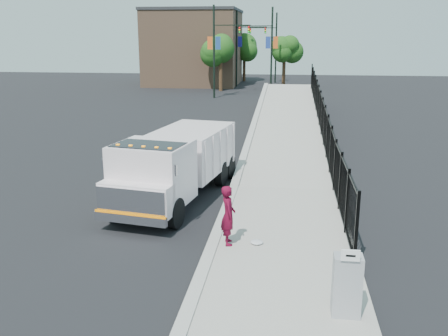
# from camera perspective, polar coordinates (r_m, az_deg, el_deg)

# --- Properties ---
(ground) EXTENTS (120.00, 120.00, 0.00)m
(ground) POSITION_cam_1_polar(r_m,az_deg,el_deg) (14.48, -0.54, -7.12)
(ground) COLOR black
(ground) RESTS_ON ground
(sidewalk) EXTENTS (3.55, 12.00, 0.12)m
(sidewalk) POSITION_cam_1_polar(r_m,az_deg,el_deg) (12.51, 7.08, -10.65)
(sidewalk) COLOR #9E998E
(sidewalk) RESTS_ON ground
(curb) EXTENTS (0.30, 12.00, 0.16)m
(curb) POSITION_cam_1_polar(r_m,az_deg,el_deg) (12.64, -1.81, -10.16)
(curb) COLOR #ADAAA3
(curb) RESTS_ON ground
(ramp) EXTENTS (3.95, 24.06, 3.19)m
(ramp) POSITION_cam_1_polar(r_m,az_deg,el_deg) (29.80, 7.80, 4.26)
(ramp) COLOR #9E998E
(ramp) RESTS_ON ground
(iron_fence) EXTENTS (0.10, 28.00, 1.80)m
(iron_fence) POSITION_cam_1_polar(r_m,az_deg,el_deg) (25.76, 11.07, 4.49)
(iron_fence) COLOR black
(iron_fence) RESTS_ON ground
(truck) EXTENTS (3.34, 7.20, 2.37)m
(truck) POSITION_cam_1_polar(r_m,az_deg,el_deg) (16.77, -5.61, 0.68)
(truck) COLOR black
(truck) RESTS_ON ground
(worker) EXTENTS (0.50, 0.65, 1.59)m
(worker) POSITION_cam_1_polar(r_m,az_deg,el_deg) (13.01, 0.48, -5.41)
(worker) COLOR #58071E
(worker) RESTS_ON sidewalk
(utility_cabinet) EXTENTS (0.55, 0.40, 1.25)m
(utility_cabinet) POSITION_cam_1_polar(r_m,az_deg,el_deg) (10.20, 13.86, -12.91)
(utility_cabinet) COLOR gray
(utility_cabinet) RESTS_ON sidewalk
(arrow_sign) EXTENTS (0.35, 0.04, 0.22)m
(arrow_sign) POSITION_cam_1_polar(r_m,az_deg,el_deg) (9.69, 14.27, -9.66)
(arrow_sign) COLOR white
(arrow_sign) RESTS_ON utility_cabinet
(debris) EXTENTS (0.34, 0.34, 0.09)m
(debris) POSITION_cam_1_polar(r_m,az_deg,el_deg) (13.32, 3.76, -8.44)
(debris) COLOR silver
(debris) RESTS_ON sidewalk
(light_pole_0) EXTENTS (3.77, 0.22, 8.00)m
(light_pole_0) POSITION_cam_1_polar(r_m,az_deg,el_deg) (44.97, -0.76, 13.54)
(light_pole_0) COLOR black
(light_pole_0) RESTS_ON ground
(light_pole_1) EXTENTS (3.78, 0.22, 8.00)m
(light_pole_1) POSITION_cam_1_polar(r_m,az_deg,el_deg) (48.38, 5.10, 13.58)
(light_pole_1) COLOR black
(light_pole_1) RESTS_ON ground
(light_pole_2) EXTENTS (3.77, 0.22, 8.00)m
(light_pole_2) POSITION_cam_1_polar(r_m,az_deg,el_deg) (55.13, 1.79, 13.78)
(light_pole_2) COLOR black
(light_pole_2) RESTS_ON ground
(light_pole_3) EXTENTS (3.77, 0.22, 8.00)m
(light_pole_3) POSITION_cam_1_polar(r_m,az_deg,el_deg) (60.31, 5.67, 13.82)
(light_pole_3) COLOR black
(light_pole_3) RESTS_ON ground
(tree_0) EXTENTS (2.91, 2.91, 5.46)m
(tree_0) POSITION_cam_1_polar(r_m,az_deg,el_deg) (50.78, -0.39, 13.24)
(tree_0) COLOR #382314
(tree_0) RESTS_ON ground
(tree_1) EXTENTS (2.12, 2.12, 5.06)m
(tree_1) POSITION_cam_1_polar(r_m,az_deg,el_deg) (52.16, 6.92, 13.11)
(tree_1) COLOR #382314
(tree_1) RESTS_ON ground
(tree_2) EXTENTS (3.03, 3.03, 5.51)m
(tree_2) POSITION_cam_1_polar(r_m,az_deg,el_deg) (62.20, 2.35, 13.54)
(tree_2) COLOR #382314
(tree_2) RESTS_ON ground
(building) EXTENTS (10.00, 10.00, 8.00)m
(building) POSITION_cam_1_polar(r_m,az_deg,el_deg) (58.34, -3.43, 13.47)
(building) COLOR #8C664C
(building) RESTS_ON ground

